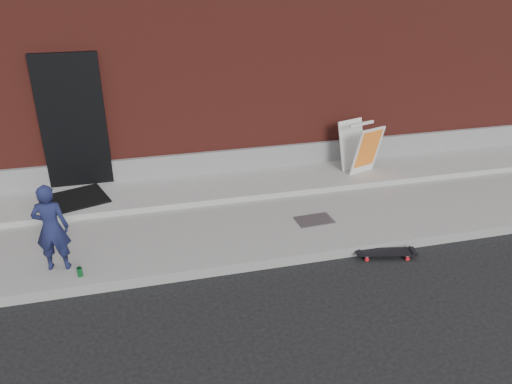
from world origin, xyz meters
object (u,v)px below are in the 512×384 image
object	(u,v)px
skateboard	(386,252)
child	(51,228)
pizza_sign	(360,147)
soda_can	(80,272)

from	to	relation	value
skateboard	child	bearing A→B (deg)	172.07
pizza_sign	skateboard	bearing A→B (deg)	-105.67
child	soda_can	xyz separation A→B (m)	(0.29, -0.27, -0.54)
child	pizza_sign	world-z (taller)	child
skateboard	pizza_sign	distance (m)	2.66
soda_can	skateboard	bearing A→B (deg)	-4.76
soda_can	pizza_sign	bearing A→B (deg)	23.79
child	skateboard	distance (m)	4.53
child	skateboard	size ratio (longest dim) A/B	1.40
pizza_sign	soda_can	world-z (taller)	pizza_sign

